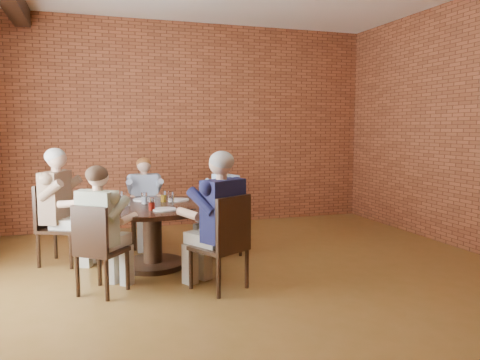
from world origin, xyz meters
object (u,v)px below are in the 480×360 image
object	(u,v)px
chair_a	(227,217)
diner_b	(145,203)
chair_b	(145,211)
diner_e	(219,221)
dining_table	(152,223)
diner_a	(222,206)
chair_c	(54,221)
diner_c	(61,207)
chair_d	(97,246)
diner_d	(102,230)
smartphone	(192,208)
chair_e	(225,240)

from	to	relation	value
chair_a	diner_b	bearing A→B (deg)	-141.07
chair_a	chair_b	bearing A→B (deg)	-143.81
chair_b	diner_e	world-z (taller)	diner_e
dining_table	diner_a	size ratio (longest dim) A/B	1.19
chair_c	diner_e	xyz separation A→B (m)	(1.66, -1.49, 0.18)
diner_c	diner_a	bearing A→B (deg)	-72.04
dining_table	diner_e	world-z (taller)	diner_e
diner_a	chair_a	bearing A→B (deg)	90.00
dining_table	chair_d	bearing A→B (deg)	-128.42
chair_a	diner_c	bearing A→B (deg)	-110.40
diner_d	diner_a	bearing A→B (deg)	-108.42
diner_c	diner_e	bearing A→B (deg)	-108.26
chair_a	diner_a	size ratio (longest dim) A/B	0.71
diner_c	smartphone	distance (m)	1.67
chair_a	diner_d	xyz separation A→B (m)	(-1.61, -1.02, 0.14)
chair_d	chair_e	xyz separation A→B (m)	(1.24, -0.26, 0.03)
chair_a	diner_e	world-z (taller)	diner_e
dining_table	diner_a	xyz separation A→B (m)	(0.93, 0.25, 0.12)
chair_b	chair_d	size ratio (longest dim) A/B	0.97
diner_b	chair_d	xyz separation A→B (m)	(-0.68, -1.80, -0.12)
chair_c	diner_c	bearing A→B (deg)	-90.00
dining_table	chair_a	xyz separation A→B (m)	(1.01, 0.27, -0.03)
chair_b	chair_a	bearing A→B (deg)	-37.25
chair_e	smartphone	size ratio (longest dim) A/B	6.66
chair_b	smartphone	xyz separation A→B (m)	(0.37, -1.45, 0.27)
chair_e	chair_b	bearing A→B (deg)	-104.25
chair_d	diner_c	bearing A→B (deg)	-34.96
chair_a	diner_d	size ratio (longest dim) A/B	0.71
chair_a	chair_c	world-z (taller)	chair_c
chair_d	diner_e	bearing A→B (deg)	-149.70
diner_d	chair_e	xyz separation A→B (m)	(1.19, -0.32, -0.12)
dining_table	chair_a	distance (m)	1.04
dining_table	chair_c	world-z (taller)	chair_c
chair_a	diner_a	xyz separation A→B (m)	(-0.08, -0.02, 0.15)
chair_c	diner_e	size ratio (longest dim) A/B	0.69
chair_b	smartphone	world-z (taller)	chair_b
diner_e	diner_b	bearing A→B (deg)	-104.34
diner_b	chair_b	bearing A→B (deg)	90.00
smartphone	chair_b	bearing A→B (deg)	108.52
diner_b	chair_c	size ratio (longest dim) A/B	1.27
chair_a	diner_c	distance (m)	2.06
chair_c	chair_d	bearing A→B (deg)	-136.00
diner_b	diner_c	distance (m)	1.18
dining_table	chair_b	world-z (taller)	chair_b
chair_b	chair_d	xyz separation A→B (m)	(-0.68, -1.87, 0.01)
chair_d	diner_d	world-z (taller)	diner_d
dining_table	chair_d	world-z (taller)	chair_d
diner_c	diner_e	size ratio (longest dim) A/B	0.99
chair_a	chair_d	world-z (taller)	chair_a
chair_a	diner_e	bearing A→B (deg)	-35.04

